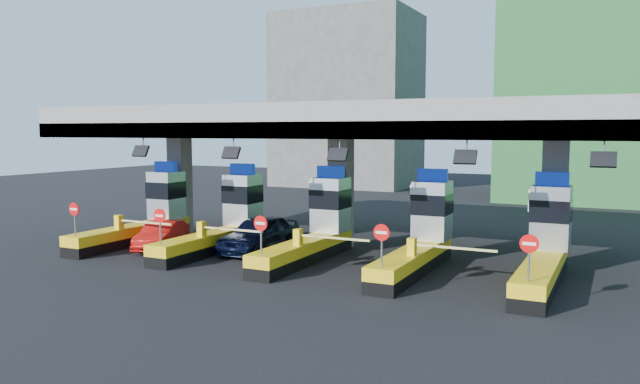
% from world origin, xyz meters
% --- Properties ---
extents(ground, '(120.00, 120.00, 0.00)m').
position_xyz_m(ground, '(0.00, 0.00, 0.00)').
color(ground, black).
rests_on(ground, ground).
extents(toll_canopy, '(28.00, 12.09, 7.00)m').
position_xyz_m(toll_canopy, '(0.00, 2.87, 6.13)').
color(toll_canopy, slate).
rests_on(toll_canopy, ground).
extents(toll_lane_far_left, '(4.43, 8.00, 4.16)m').
position_xyz_m(toll_lane_far_left, '(-10.00, 0.28, 1.40)').
color(toll_lane_far_left, black).
rests_on(toll_lane_far_left, ground).
extents(toll_lane_left, '(4.43, 8.00, 4.16)m').
position_xyz_m(toll_lane_left, '(-5.00, 0.28, 1.40)').
color(toll_lane_left, black).
rests_on(toll_lane_left, ground).
extents(toll_lane_center, '(4.43, 8.00, 4.16)m').
position_xyz_m(toll_lane_center, '(0.00, 0.28, 1.40)').
color(toll_lane_center, black).
rests_on(toll_lane_center, ground).
extents(toll_lane_right, '(4.43, 8.00, 4.16)m').
position_xyz_m(toll_lane_right, '(5.00, 0.28, 1.40)').
color(toll_lane_right, black).
rests_on(toll_lane_right, ground).
extents(toll_lane_far_right, '(4.43, 8.00, 4.16)m').
position_xyz_m(toll_lane_far_right, '(10.00, 0.28, 1.40)').
color(toll_lane_far_right, black).
rests_on(toll_lane_far_right, ground).
extents(bg_building_scaffold, '(18.00, 12.00, 28.00)m').
position_xyz_m(bg_building_scaffold, '(12.00, 32.00, 14.00)').
color(bg_building_scaffold, '#1E5926').
rests_on(bg_building_scaffold, ground).
extents(bg_building_concrete, '(14.00, 10.00, 18.00)m').
position_xyz_m(bg_building_concrete, '(-14.00, 36.00, 9.00)').
color(bg_building_concrete, '#4C4C49').
rests_on(bg_building_concrete, ground).
extents(van, '(2.13, 5.21, 1.77)m').
position_xyz_m(van, '(-3.07, 0.26, 0.88)').
color(van, black).
rests_on(van, ground).
extents(red_car, '(2.74, 4.45, 1.38)m').
position_xyz_m(red_car, '(-7.83, -1.21, 0.69)').
color(red_car, '#B1110D').
rests_on(red_car, ground).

